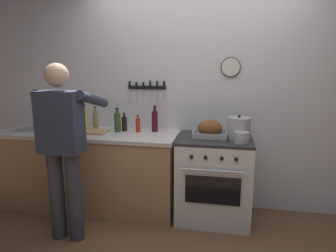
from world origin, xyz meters
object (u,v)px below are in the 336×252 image
object	(u,v)px
saucepan	(242,137)
cutting_board	(92,131)
person_cook	(63,142)
stove	(214,178)
bottle_soy_sauce	(124,123)
roasting_pan	(210,130)
bottle_cooking_oil	(85,119)
bottle_hot_sauce	(138,125)
bottle_vinegar	(96,120)
bottle_olive_oil	(117,122)
stock_pot	(239,128)
bottle_wine_red	(155,121)

from	to	relation	value
saucepan	cutting_board	xyz separation A→B (m)	(-1.63, 0.14, -0.04)
saucepan	person_cook	bearing A→B (deg)	-163.55
stove	bottle_soy_sauce	world-z (taller)	bottle_soy_sauce
roasting_pan	bottle_cooking_oil	bearing A→B (deg)	175.68
cutting_board	person_cook	bearing A→B (deg)	-88.93
bottle_hot_sauce	bottle_vinegar	xyz separation A→B (m)	(-0.54, 0.06, 0.03)
saucepan	bottle_vinegar	bearing A→B (deg)	169.15
bottle_soy_sauce	bottle_hot_sauce	bearing A→B (deg)	-7.74
cutting_board	bottle_cooking_oil	size ratio (longest dim) A/B	1.24
cutting_board	saucepan	bearing A→B (deg)	-5.01
bottle_olive_oil	bottle_soy_sauce	distance (m)	0.08
bottle_hot_sauce	bottle_olive_oil	world-z (taller)	bottle_olive_oil
roasting_pan	bottle_olive_oil	size ratio (longest dim) A/B	1.29
bottle_olive_oil	bottle_vinegar	xyz separation A→B (m)	(-0.30, 0.09, -0.00)
stock_pot	bottle_cooking_oil	xyz separation A→B (m)	(-1.73, 0.09, 0.01)
saucepan	bottle_hot_sauce	bearing A→B (deg)	167.12
stove	person_cook	xyz separation A→B (m)	(-1.36, -0.63, 0.50)
bottle_wine_red	bottle_soy_sauce	size ratio (longest dim) A/B	1.40
bottle_hot_sauce	person_cook	bearing A→B (deg)	-124.09
cutting_board	bottle_soy_sauce	distance (m)	0.37
roasting_pan	person_cook	bearing A→B (deg)	-154.40
bottle_olive_oil	bottle_vinegar	distance (m)	0.32
saucepan	stove	bearing A→B (deg)	148.88
stove	stock_pot	bearing A→B (deg)	1.47
person_cook	stock_pot	distance (m)	1.72
stove	saucepan	distance (m)	0.59
roasting_pan	bottle_soy_sauce	world-z (taller)	bottle_soy_sauce
stock_pot	bottle_vinegar	world-z (taller)	bottle_vinegar
person_cook	saucepan	world-z (taller)	person_cook
stove	cutting_board	bearing A→B (deg)	-179.45
bottle_wine_red	bottle_vinegar	bearing A→B (deg)	-179.72
roasting_pan	bottle_olive_oil	bearing A→B (deg)	175.50
roasting_pan	bottle_vinegar	bearing A→B (deg)	172.76
saucepan	bottle_olive_oil	distance (m)	1.37
bottle_hot_sauce	bottle_vinegar	distance (m)	0.54
stove	bottle_cooking_oil	distance (m)	1.60
cutting_board	bottle_vinegar	xyz separation A→B (m)	(-0.03, 0.17, 0.10)
bottle_vinegar	bottle_wine_red	bearing A→B (deg)	0.28
bottle_vinegar	roasting_pan	bearing A→B (deg)	-7.24
stove	bottle_wine_red	world-z (taller)	bottle_wine_red
bottle_cooking_oil	bottle_soy_sauce	size ratio (longest dim) A/B	1.37
roasting_pan	stock_pot	world-z (taller)	stock_pot
bottle_hot_sauce	bottle_cooking_oil	distance (m)	0.63
bottle_cooking_oil	person_cook	bearing A→B (deg)	-79.44
saucepan	bottle_wine_red	xyz separation A→B (m)	(-0.94, 0.32, 0.07)
bottle_vinegar	bottle_olive_oil	bearing A→B (deg)	-16.27
stove	person_cook	bearing A→B (deg)	-155.01
roasting_pan	bottle_soy_sauce	bearing A→B (deg)	172.29
person_cook	bottle_olive_oil	size ratio (longest dim) A/B	6.08
stove	bottle_soy_sauce	size ratio (longest dim) A/B	4.25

